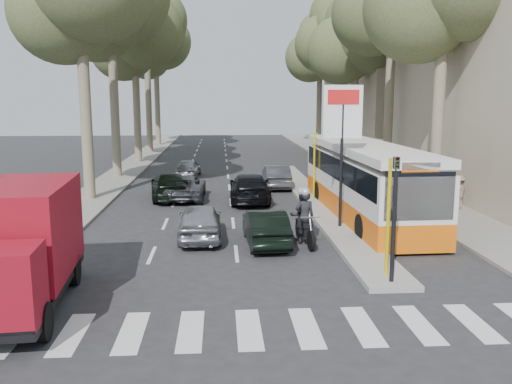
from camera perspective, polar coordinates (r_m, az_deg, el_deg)
ground at (r=16.32m, az=1.33°, el=-8.41°), size 120.00×120.00×0.00m
sidewalk_right at (r=41.96m, az=10.04°, el=2.82°), size 3.20×70.00×0.12m
median_left at (r=44.22m, az=-12.36°, el=3.10°), size 2.40×64.00×0.12m
traffic_island at (r=27.31m, az=6.08°, el=-0.80°), size 1.50×26.00×0.16m
building_far at (r=52.32m, az=15.45°, el=12.71°), size 11.00×20.00×16.00m
billboard at (r=21.00m, az=9.06°, el=5.89°), size 1.50×12.10×5.60m
traffic_light_island at (r=14.92m, az=14.42°, el=-0.61°), size 0.16×0.41×3.60m
tree_l_b at (r=36.63m, az=-14.89°, el=18.93°), size 7.40×7.20×14.88m
tree_l_c at (r=44.28m, az=-12.53°, el=16.05°), size 7.40×7.20×13.71m
tree_l_d at (r=52.37m, az=-11.36°, el=17.00°), size 7.40×7.20×15.66m
tree_l_e at (r=60.17m, az=-10.40°, el=15.10°), size 7.40×7.20×14.49m
tree_r_c at (r=43.07m, az=10.65°, el=15.83°), size 7.40×7.20×13.32m
tree_r_d at (r=51.00m, az=8.51°, el=16.50°), size 7.40×7.20×14.88m
tree_r_e at (r=58.75m, az=6.89°, el=14.98°), size 7.40×7.20×14.10m
silver_hatchback at (r=19.96m, az=-5.92°, el=-3.07°), size 1.65×3.93×1.33m
dark_hatchback at (r=19.13m, az=1.01°, el=-3.71°), size 1.51×3.86×1.25m
queue_car_a at (r=27.85m, az=-7.52°, el=0.48°), size 2.07×4.41×1.22m
queue_car_b at (r=26.96m, az=-0.67°, el=0.46°), size 2.07×4.87×1.40m
queue_car_c at (r=35.61m, az=-7.14°, el=2.52°), size 1.69×3.60×1.19m
queue_car_d at (r=31.17m, az=2.15°, el=1.65°), size 1.38×3.97×1.31m
queue_car_e at (r=28.04m, az=-9.06°, el=0.64°), size 2.45×4.82×1.34m
red_truck at (r=14.45m, az=-23.65°, el=-5.13°), size 2.55×5.78×3.01m
city_bus at (r=23.79m, az=11.36°, el=1.39°), size 2.97×12.20×3.20m
motorcycle at (r=19.35m, az=4.99°, el=-2.68°), size 0.92×2.39×2.04m
pedestrian_near at (r=27.18m, az=14.70°, el=0.94°), size 0.84×1.19×1.84m
pedestrian_far at (r=26.34m, az=20.63°, el=0.02°), size 1.05×0.98×1.55m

